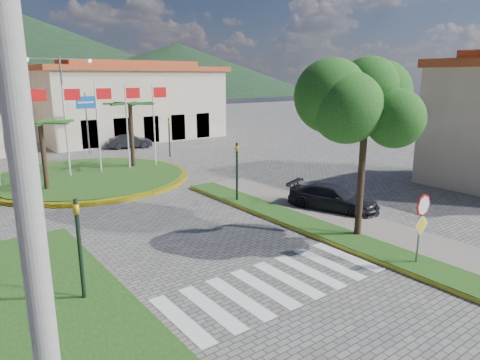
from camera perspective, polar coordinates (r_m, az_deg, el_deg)
ground at (r=11.91m, az=18.16°, el=-20.19°), size 160.00×160.00×0.00m
sidewalk_right at (r=17.42m, az=24.27°, el=-9.28°), size 4.00×28.00×0.15m
verge_right at (r=16.43m, az=22.21°, el=-10.39°), size 1.60×28.00×0.18m
median_left at (r=13.18m, az=-24.93°, el=-16.84°), size 5.00×14.00×0.18m
crosswalk at (r=14.17m, az=4.47°, el=-13.69°), size 8.00×3.00×0.01m
roundabout_island at (r=29.32m, az=-19.48°, el=0.40°), size 12.70×12.70×6.00m
stop_sign at (r=15.91m, az=23.06°, el=-4.70°), size 0.80×0.11×2.65m
deciduous_tree at (r=17.40m, az=16.41°, el=8.74°), size 3.60×3.60×6.80m
utility_pole at (r=5.79m, az=-25.82°, el=-8.01°), size 0.32×0.32×9.00m
traffic_light_left at (r=13.11m, az=-20.66°, el=-7.63°), size 0.15×0.18×3.20m
traffic_light_right at (r=22.11m, az=-0.42°, el=1.76°), size 0.15×0.18×3.20m
traffic_light_far at (r=35.69m, az=-9.42°, el=6.14°), size 0.18×0.15×3.20m
direction_sign_west at (r=37.01m, az=-27.22°, el=7.56°), size 1.60×0.14×5.20m
direction_sign_east at (r=38.20m, az=-19.79°, el=8.40°), size 1.60×0.14×5.20m
street_lamp_centre at (r=36.65m, az=-22.46°, el=9.51°), size 4.80×0.16×8.00m
building_right at (r=47.18m, az=-14.27°, el=10.09°), size 19.08×9.54×8.05m
hill_far_east at (r=160.80m, az=-8.14°, el=14.42°), size 120.00×120.00×18.00m
car_dark_b at (r=41.05m, az=-14.40°, el=5.02°), size 4.08×2.40×1.27m
car_side_right at (r=21.62m, az=12.32°, el=-2.36°), size 3.29×4.85×1.31m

